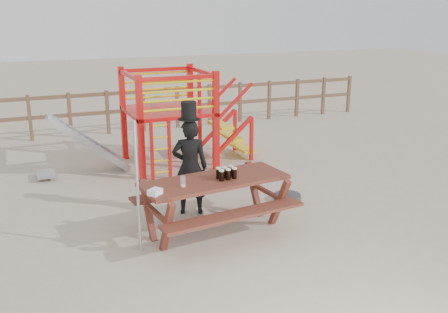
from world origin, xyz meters
The scene contains 10 objects.
ground centered at (0.00, 0.00, 0.00)m, with size 60.00×60.00×0.00m, color tan.
back_fence centered at (0.00, 7.00, 0.74)m, with size 15.09×0.09×1.20m.
playground_fort centered at (0.12, 3.58, 1.07)m, with size 4.71×1.84×2.10m.
picnic_table centered at (-0.19, -0.07, 0.54)m, with size 2.36×1.75×0.85m.
man_with_hat centered at (-0.29, 0.78, 0.85)m, with size 0.68×0.56×1.89m.
metal_pole centered at (-1.40, -0.26, 0.94)m, with size 0.04×0.04×1.88m, color #B2B2B7.
parasol_base centered at (1.50, 0.64, 0.06)m, with size 0.48×0.48×0.20m.
paper_bag centered at (-1.19, -0.38, 0.89)m, with size 0.18×0.14×0.08m, color white.
stout_pints centered at (-0.03, -0.13, 0.94)m, with size 0.30×0.22×0.17m.
empty_glasses centered at (-0.73, -0.21, 0.92)m, with size 0.08×0.08×0.15m.
Camera 1 is at (-2.82, -6.62, 3.26)m, focal length 40.00 mm.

